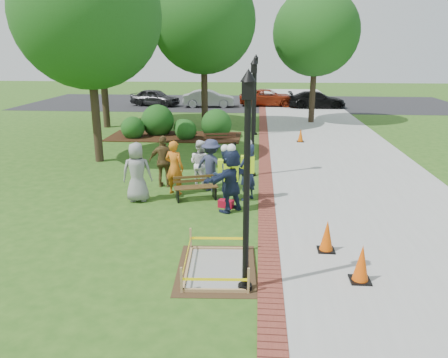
# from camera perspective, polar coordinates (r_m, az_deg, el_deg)

# --- Properties ---
(ground) EXTENTS (100.00, 100.00, 0.00)m
(ground) POSITION_cam_1_polar(r_m,az_deg,el_deg) (11.71, -2.92, -6.34)
(ground) COLOR #285116
(ground) RESTS_ON ground
(sidewalk) EXTENTS (6.00, 60.00, 0.02)m
(sidewalk) POSITION_cam_1_polar(r_m,az_deg,el_deg) (21.48, 13.99, 4.00)
(sidewalk) COLOR #9E9E99
(sidewalk) RESTS_ON ground
(brick_edging) EXTENTS (0.50, 60.00, 0.03)m
(brick_edging) POSITION_cam_1_polar(r_m,az_deg,el_deg) (21.18, 5.26, 4.27)
(brick_edging) COLOR maroon
(brick_edging) RESTS_ON ground
(mulch_bed) EXTENTS (7.00, 3.00, 0.05)m
(mulch_bed) POSITION_cam_1_polar(r_m,az_deg,el_deg) (23.55, -6.47, 5.53)
(mulch_bed) COLOR #381E0F
(mulch_bed) RESTS_ON ground
(parking_lot) EXTENTS (36.00, 12.00, 0.01)m
(parking_lot) POSITION_cam_1_polar(r_m,az_deg,el_deg) (37.98, 2.34, 9.90)
(parking_lot) COLOR black
(parking_lot) RESTS_ON ground
(wet_concrete_pad) EXTENTS (1.83, 2.39, 0.55)m
(wet_concrete_pad) POSITION_cam_1_polar(r_m,az_deg,el_deg) (9.53, -0.96, -10.48)
(wet_concrete_pad) COLOR #47331E
(wet_concrete_pad) RESTS_ON ground
(bench_near) EXTENTS (1.42, 0.83, 0.73)m
(bench_near) POSITION_cam_1_polar(r_m,az_deg,el_deg) (13.72, -3.68, -1.76)
(bench_near) COLOR brown
(bench_near) RESTS_ON ground
(bench_far) EXTENTS (1.54, 0.79, 0.80)m
(bench_far) POSITION_cam_1_polar(r_m,az_deg,el_deg) (20.18, -0.43, 4.41)
(bench_far) COLOR brown
(bench_far) RESTS_ON ground
(cone_front) EXTENTS (0.42, 0.42, 0.82)m
(cone_front) POSITION_cam_1_polar(r_m,az_deg,el_deg) (9.42, 17.51, -10.58)
(cone_front) COLOR black
(cone_front) RESTS_ON ground
(cone_back) EXTENTS (0.40, 0.40, 0.78)m
(cone_back) POSITION_cam_1_polar(r_m,az_deg,el_deg) (10.53, 13.28, -7.33)
(cone_back) COLOR black
(cone_back) RESTS_ON ground
(cone_far) EXTENTS (0.34, 0.34, 0.68)m
(cone_far) POSITION_cam_1_polar(r_m,az_deg,el_deg) (22.40, 9.97, 5.60)
(cone_far) COLOR black
(cone_far) RESTS_ON ground
(toolbox) EXTENTS (0.49, 0.36, 0.22)m
(toolbox) POSITION_cam_1_polar(r_m,az_deg,el_deg) (13.09, 0.26, -3.24)
(toolbox) COLOR #A10C23
(toolbox) RESTS_ON ground
(lamp_near) EXTENTS (0.28, 0.28, 4.26)m
(lamp_near) POSITION_cam_1_polar(r_m,az_deg,el_deg) (7.96, 3.01, 1.32)
(lamp_near) COLOR black
(lamp_near) RESTS_ON ground
(lamp_mid) EXTENTS (0.28, 0.28, 4.26)m
(lamp_mid) POSITION_cam_1_polar(r_m,az_deg,el_deg) (15.82, 3.84, 9.09)
(lamp_mid) COLOR black
(lamp_mid) RESTS_ON ground
(lamp_far) EXTENTS (0.28, 0.28, 4.26)m
(lamp_far) POSITION_cam_1_polar(r_m,az_deg,el_deg) (23.77, 4.13, 11.69)
(lamp_far) COLOR black
(lamp_far) RESTS_ON ground
(tree_left) EXTENTS (5.69, 5.69, 8.65)m
(tree_left) POSITION_cam_1_polar(r_m,az_deg,el_deg) (18.62, -17.42, 19.81)
(tree_left) COLOR #3D2D1E
(tree_left) RESTS_ON ground
(tree_back) EXTENTS (5.80, 5.80, 8.89)m
(tree_back) POSITION_cam_1_polar(r_m,az_deg,el_deg) (25.76, -2.69, 19.89)
(tree_back) COLOR #3D2D1E
(tree_back) RESTS_ON ground
(tree_right) EXTENTS (5.21, 5.21, 8.05)m
(tree_right) POSITION_cam_1_polar(r_m,az_deg,el_deg) (28.27, 11.93, 18.20)
(tree_right) COLOR #3D2D1E
(tree_right) RESTS_ON ground
(tree_far) EXTENTS (6.99, 6.99, 10.56)m
(tree_far) POSITION_cam_1_polar(r_m,az_deg,el_deg) (27.00, -16.20, 21.44)
(tree_far) COLOR #3D2D1E
(tree_far) RESTS_ON ground
(shrub_a) EXTENTS (1.23, 1.23, 1.23)m
(shrub_a) POSITION_cam_1_polar(r_m,az_deg,el_deg) (23.63, -11.75, 5.27)
(shrub_a) COLOR #1E4B15
(shrub_a) RESTS_ON ground
(shrub_b) EXTENTS (1.77, 1.77, 1.77)m
(shrub_b) POSITION_cam_1_polar(r_m,az_deg,el_deg) (24.35, -8.58, 5.77)
(shrub_b) COLOR #1E4B15
(shrub_b) RESTS_ON ground
(shrub_c) EXTENTS (1.13, 1.13, 1.13)m
(shrub_c) POSITION_cam_1_polar(r_m,az_deg,el_deg) (22.92, -4.99, 5.20)
(shrub_c) COLOR #1E4B15
(shrub_c) RESTS_ON ground
(shrub_d) EXTENTS (1.62, 1.62, 1.62)m
(shrub_d) POSITION_cam_1_polar(r_m,az_deg,el_deg) (23.37, -1.00, 5.49)
(shrub_d) COLOR #1E4B15
(shrub_d) RESTS_ON ground
(shrub_e) EXTENTS (0.95, 0.95, 0.95)m
(shrub_e) POSITION_cam_1_polar(r_m,az_deg,el_deg) (24.11, -5.41, 5.77)
(shrub_e) COLOR #1E4B15
(shrub_e) RESTS_ON ground
(casual_person_a) EXTENTS (0.64, 0.46, 1.85)m
(casual_person_a) POSITION_cam_1_polar(r_m,az_deg,el_deg) (13.65, -11.29, 0.87)
(casual_person_a) COLOR gray
(casual_person_a) RESTS_ON ground
(casual_person_b) EXTENTS (0.66, 0.53, 1.77)m
(casual_person_b) POSITION_cam_1_polar(r_m,az_deg,el_deg) (14.14, -6.49, 1.48)
(casual_person_b) COLOR orange
(casual_person_b) RESTS_ON ground
(casual_person_c) EXTENTS (0.62, 0.56, 1.63)m
(casual_person_c) POSITION_cam_1_polar(r_m,az_deg,el_deg) (14.83, -3.11, 2.02)
(casual_person_c) COLOR white
(casual_person_c) RESTS_ON ground
(casual_person_d) EXTENTS (0.57, 0.37, 1.77)m
(casual_person_d) POSITION_cam_1_polar(r_m,az_deg,el_deg) (14.94, -7.84, 2.28)
(casual_person_d) COLOR brown
(casual_person_d) RESTS_ON ground
(casual_person_e) EXTENTS (0.65, 0.53, 1.74)m
(casual_person_e) POSITION_cam_1_polar(r_m,az_deg,el_deg) (14.37, -1.68, 1.77)
(casual_person_e) COLOR #2E3251
(casual_person_e) RESTS_ON ground
(hivis_worker_a) EXTENTS (0.69, 0.69, 2.01)m
(hivis_worker_a) POSITION_cam_1_polar(r_m,az_deg,el_deg) (12.53, 0.95, 0.06)
(hivis_worker_a) COLOR #182C40
(hivis_worker_a) RESTS_ON ground
(hivis_worker_b) EXTENTS (0.65, 0.68, 1.95)m
(hivis_worker_b) POSITION_cam_1_polar(r_m,az_deg,el_deg) (13.49, 3.10, 1.16)
(hivis_worker_b) COLOR #16173B
(hivis_worker_b) RESTS_ON ground
(hivis_worker_c) EXTENTS (0.62, 0.55, 1.78)m
(hivis_worker_c) POSITION_cam_1_polar(r_m,az_deg,el_deg) (13.48, 0.11, 0.83)
(hivis_worker_c) COLOR #191A41
(hivis_worker_c) RESTS_ON ground
(parked_car_a) EXTENTS (3.09, 4.91, 1.48)m
(parked_car_a) POSITION_cam_1_polar(r_m,az_deg,el_deg) (36.46, -8.94, 9.41)
(parked_car_a) COLOR #262629
(parked_car_a) RESTS_ON ground
(parked_car_b) EXTENTS (2.34, 4.67, 1.47)m
(parked_car_b) POSITION_cam_1_polar(r_m,az_deg,el_deg) (35.35, -1.99, 9.37)
(parked_car_b) COLOR gray
(parked_car_b) RESTS_ON ground
(parked_car_c) EXTENTS (1.92, 4.41, 1.44)m
(parked_car_c) POSITION_cam_1_polar(r_m,az_deg,el_deg) (36.30, 5.80, 9.49)
(parked_car_c) COLOR maroon
(parked_car_c) RESTS_ON ground
(parked_car_d) EXTENTS (1.90, 4.31, 1.40)m
(parked_car_d) POSITION_cam_1_polar(r_m,az_deg,el_deg) (35.57, 11.95, 9.07)
(parked_car_d) COLOR black
(parked_car_d) RESTS_ON ground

